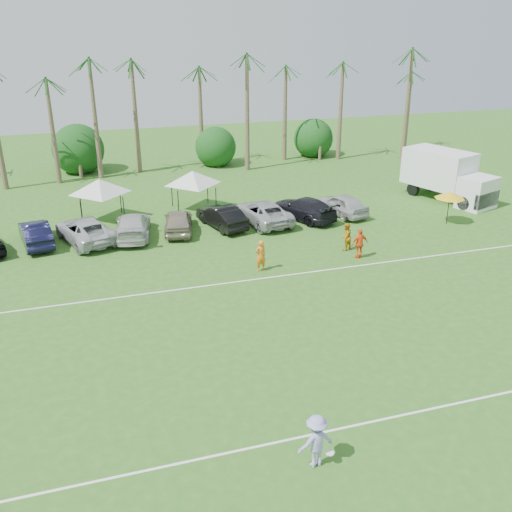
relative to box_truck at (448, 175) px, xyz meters
name	(u,v)px	position (x,y,z in m)	size (l,w,h in m)	color
ground	(327,481)	(-19.91, -23.32, -1.90)	(120.00, 120.00, 0.00)	#2F601D
field_lines	(249,344)	(-19.91, -15.32, -1.89)	(80.00, 12.10, 0.01)	white
palm_tree_3	(39,53)	(-27.91, 14.68, 8.16)	(2.40, 2.40, 11.90)	brown
palm_tree_4	(96,86)	(-23.91, 14.68, 5.58)	(2.40, 2.40, 8.90)	brown
palm_tree_5	(145,73)	(-19.91, 14.68, 6.45)	(2.40, 2.40, 9.90)	brown
palm_tree_6	(192,61)	(-15.91, 14.68, 7.32)	(2.40, 2.40, 10.90)	brown
palm_tree_7	(238,50)	(-11.91, 14.68, 8.16)	(2.40, 2.40, 11.90)	brown
palm_tree_8	(292,79)	(-6.91, 14.68, 5.58)	(2.40, 2.40, 8.90)	brown
palm_tree_9	(344,68)	(-1.91, 14.68, 6.45)	(2.40, 2.40, 9.90)	brown
palm_tree_10	(393,57)	(3.09, 14.68, 7.32)	(2.40, 2.40, 10.90)	brown
palm_tree_11	(432,47)	(7.09, 14.68, 8.16)	(2.40, 2.40, 11.90)	brown
bush_tree_1	(79,154)	(-25.91, 15.68, -0.10)	(4.00, 4.00, 4.00)	brown
bush_tree_2	(215,145)	(-13.91, 15.68, -0.10)	(4.00, 4.00, 4.00)	brown
bush_tree_3	(316,139)	(-3.91, 15.68, -0.10)	(4.00, 4.00, 4.00)	brown
sideline_player_a	(261,256)	(-17.18, -8.30, -1.03)	(0.63, 0.42, 1.74)	orange
sideline_player_b	(346,237)	(-11.53, -6.95, -1.07)	(0.80, 0.62, 1.65)	orange
sideline_player_c	(360,244)	(-11.32, -8.30, -1.03)	(1.02, 0.43, 1.74)	#FC5E1C
box_truck	(448,175)	(0.00, 0.00, 0.00)	(4.74, 7.35, 3.55)	white
canopy_tent_left	(99,179)	(-24.80, 2.62, 0.96)	(4.12, 4.12, 3.34)	black
canopy_tent_right	(192,171)	(-18.51, 3.08, 0.92)	(4.06, 4.06, 3.29)	black
market_umbrella	(450,195)	(-3.13, -4.75, 0.06)	(1.96, 1.96, 2.19)	black
frisbee_player	(316,441)	(-19.98, -22.59, -1.01)	(1.21, 0.77, 1.78)	#9F9ADB
parked_car_1	(36,233)	(-28.86, -0.72, -1.17)	(1.55, 4.44, 1.46)	black
parked_car_2	(85,230)	(-26.02, -1.04, -1.17)	(2.43, 5.26, 1.46)	#BABBBE
parked_car_3	(133,225)	(-23.18, -1.06, -1.17)	(2.05, 5.04, 1.46)	silver
parked_car_4	(178,221)	(-20.33, -1.05, -1.17)	(1.73, 4.29, 1.46)	gray
parked_car_5	(222,216)	(-17.49, -0.98, -1.17)	(1.55, 4.44, 1.46)	black
parked_car_6	(263,212)	(-14.65, -0.97, -1.17)	(2.43, 5.26, 1.46)	#ACAEB0
parked_car_7	(304,208)	(-11.80, -0.99, -1.17)	(2.05, 5.04, 1.46)	black
parked_car_8	(342,204)	(-8.96, -0.94, -1.17)	(1.73, 4.29, 1.46)	#B8B8B8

